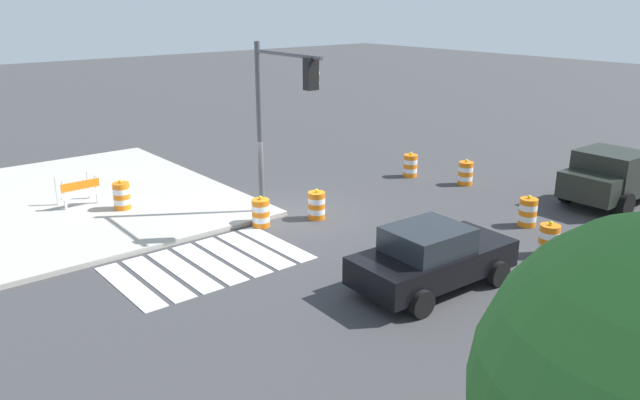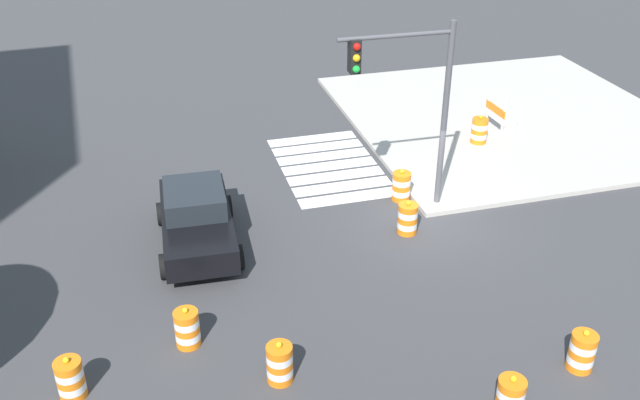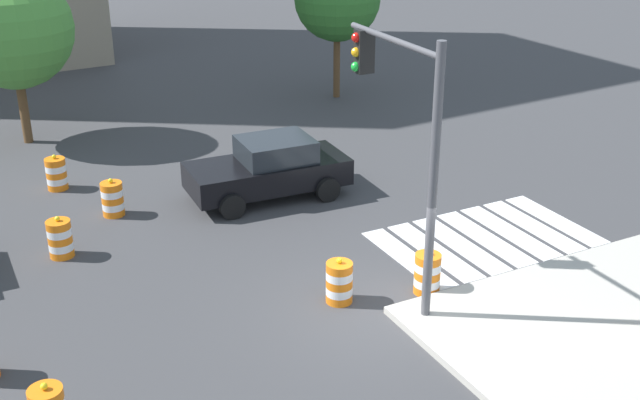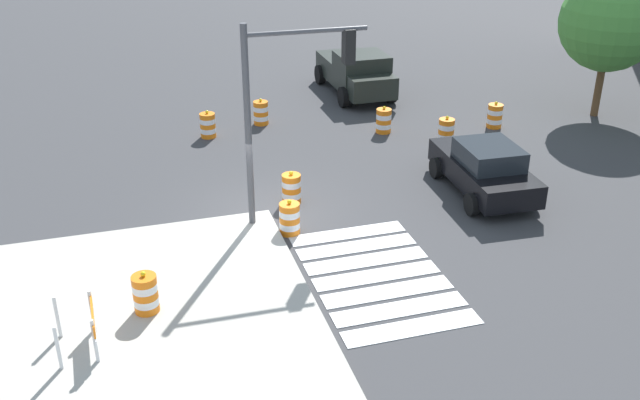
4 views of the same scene
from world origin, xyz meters
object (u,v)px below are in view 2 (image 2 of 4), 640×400
Objects in this scene: traffic_barrel_crosswalk_end at (70,379)px; construction_barricade at (499,113)px; sports_car at (196,218)px; traffic_barrel_median_far at (510,398)px; traffic_barrel_far_curb at (408,219)px; traffic_light_pole at (409,87)px; traffic_barrel_median_near at (582,351)px; traffic_barrel_on_sidewalk at (479,130)px; traffic_barrel_near_corner at (401,186)px; traffic_barrel_lane_center at (187,328)px; traffic_barrel_opposite_curb at (280,363)px.

construction_barricade is at bearing -56.65° from traffic_barrel_crosswalk_end.
sports_car is 5.99m from traffic_barrel_crosswalk_end.
traffic_barrel_crosswalk_end is 8.84m from traffic_barrel_median_far.
traffic_barrel_far_curb is 0.19× the size of traffic_light_pole.
construction_barricade reaches higher than traffic_barrel_median_far.
construction_barricade is (5.67, -5.83, 0.27)m from traffic_barrel_far_curb.
traffic_barrel_on_sidewalk reaches higher than traffic_barrel_median_near.
traffic_barrel_near_corner is at bearing 125.32° from traffic_barrel_on_sidewalk.
traffic_barrel_on_sidewalk is (2.86, -4.04, 0.15)m from traffic_barrel_near_corner.
traffic_barrel_lane_center is at bearing 169.94° from sports_car.
traffic_barrel_crosswalk_end is (-5.90, 9.49, 0.00)m from traffic_barrel_near_corner.
construction_barricade reaches higher than traffic_barrel_lane_center.
sports_car is 4.30× the size of traffic_barrel_near_corner.
traffic_barrel_opposite_curb is (1.37, 6.31, 0.00)m from traffic_barrel_median_near.
traffic_barrel_on_sidewalk reaches higher than traffic_barrel_crosswalk_end.
traffic_barrel_near_corner is 8.59m from traffic_barrel_lane_center.
traffic_barrel_median_near is 1.00× the size of traffic_barrel_lane_center.
construction_barricade is 0.24× the size of traffic_light_pole.
sports_car is 4.30× the size of traffic_barrel_lane_center.
traffic_barrel_far_curb is at bearing 134.22° from construction_barricade.
traffic_barrel_opposite_curb is 1.00× the size of traffic_barrel_on_sidewalk.
sports_car is 4.30× the size of traffic_barrel_median_near.
traffic_barrel_lane_center is (-3.11, 6.50, 0.00)m from traffic_barrel_far_curb.
traffic_barrel_near_corner is 4.95m from traffic_barrel_on_sidewalk.
traffic_barrel_on_sidewalk is at bearing -15.56° from traffic_barrel_median_near.
traffic_barrel_opposite_curb is 0.19× the size of traffic_light_pole.
traffic_light_pole is (5.95, -5.05, 3.46)m from traffic_barrel_opposite_curb.
traffic_barrel_median_far and traffic_barrel_lane_center have the same top height.
traffic_barrel_near_corner is 6.55m from construction_barricade.
traffic_barrel_crosswalk_end is 1.00× the size of traffic_barrel_opposite_curb.
traffic_barrel_median_near is 6.45m from traffic_barrel_opposite_curb.
traffic_barrel_on_sidewalk reaches higher than traffic_barrel_opposite_curb.
traffic_light_pole is (8.12, -0.89, 3.46)m from traffic_barrel_median_far.
sports_car reaches higher than traffic_barrel_near_corner.
construction_barricade reaches higher than traffic_barrel_opposite_curb.
traffic_barrel_on_sidewalk is at bearing -54.68° from traffic_barrel_near_corner.
traffic_barrel_lane_center is at bearing 125.14° from traffic_barrel_near_corner.
traffic_barrel_median_far is at bearing 173.73° from traffic_light_pole.
traffic_barrel_crosswalk_end is 1.00× the size of traffic_barrel_median_far.
sports_car is 5.87m from traffic_barrel_far_curb.
traffic_barrel_opposite_curb is at bearing -170.01° from sports_car.
traffic_light_pole reaches higher than traffic_barrel_far_curb.
construction_barricade is (10.43, -10.59, 0.27)m from traffic_barrel_opposite_curb.
traffic_barrel_median_far is 7.03m from traffic_barrel_lane_center.
traffic_barrel_on_sidewalk reaches higher than traffic_barrel_near_corner.
traffic_barrel_opposite_curb is at bearing 62.44° from traffic_barrel_median_far.
traffic_barrel_median_near is 2.29m from traffic_barrel_median_far.
traffic_barrel_median_near is 1.00× the size of traffic_barrel_far_curb.
sports_car is 12.51m from construction_barricade.
construction_barricade is at bearing -54.12° from traffic_barrel_near_corner.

